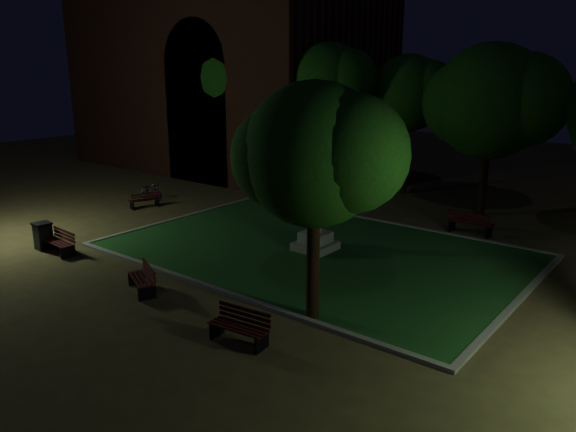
% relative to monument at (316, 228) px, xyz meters
% --- Properties ---
extents(ground, '(80.00, 80.00, 0.00)m').
position_rel_monument_xyz_m(ground, '(0.00, -2.00, -0.96)').
color(ground, brown).
extents(lawn, '(15.00, 10.00, 0.08)m').
position_rel_monument_xyz_m(lawn, '(0.00, 0.00, -0.92)').
color(lawn, '#1F501E').
rests_on(lawn, ground).
extents(lawn_kerb, '(15.40, 10.40, 0.12)m').
position_rel_monument_xyz_m(lawn_kerb, '(0.00, 0.00, -0.90)').
color(lawn_kerb, slate).
rests_on(lawn_kerb, ground).
extents(monument, '(1.40, 1.40, 3.20)m').
position_rel_monument_xyz_m(monument, '(0.00, 0.00, 0.00)').
color(monument, gray).
rests_on(monument, lawn).
extents(building_main, '(20.00, 12.00, 15.00)m').
position_rel_monument_xyz_m(building_main, '(-15.86, 11.79, 6.42)').
color(building_main, '#4D241A').
rests_on(building_main, ground).
extents(tree_north_wl, '(4.90, 4.00, 8.07)m').
position_rel_monument_xyz_m(tree_north_wl, '(-5.05, 8.24, 5.10)').
color(tree_north_wl, black).
rests_on(tree_north_wl, ground).
extents(tree_north_er, '(6.42, 5.24, 7.95)m').
position_rel_monument_xyz_m(tree_north_er, '(3.19, 9.19, 4.37)').
color(tree_north_er, black).
rests_on(tree_north_er, ground).
extents(tree_se, '(4.75, 3.87, 6.64)m').
position_rel_monument_xyz_m(tree_se, '(3.43, -4.83, 3.74)').
color(tree_se, black).
rests_on(tree_se, ground).
extents(tree_nw, '(6.18, 5.05, 8.71)m').
position_rel_monument_xyz_m(tree_nw, '(-11.26, 8.24, 5.22)').
color(tree_nw, black).
rests_on(tree_nw, ground).
extents(tree_far_north, '(4.99, 4.07, 7.49)m').
position_rel_monument_xyz_m(tree_far_north, '(-1.87, 11.09, 4.49)').
color(tree_far_north, black).
rests_on(tree_far_north, ground).
extents(lamppost_nw, '(1.18, 0.28, 4.13)m').
position_rel_monument_xyz_m(lamppost_nw, '(-12.17, 8.45, 1.96)').
color(lamppost_nw, black).
rests_on(lamppost_nw, ground).
extents(bench_near_left, '(1.66, 1.15, 0.86)m').
position_rel_monument_xyz_m(bench_near_left, '(-2.01, -6.54, -0.55)').
color(bench_near_left, black).
rests_on(bench_near_left, ground).
extents(bench_near_right, '(1.70, 0.74, 0.90)m').
position_rel_monument_xyz_m(bench_near_right, '(2.68, -7.11, -0.53)').
color(bench_near_right, black).
rests_on(bench_near_right, ground).
extents(bench_west_near, '(1.67, 0.69, 0.89)m').
position_rel_monument_xyz_m(bench_west_near, '(-7.51, -6.17, -0.54)').
color(bench_west_near, black).
rests_on(bench_west_near, ground).
extents(bench_left_side, '(0.94, 1.56, 0.81)m').
position_rel_monument_xyz_m(bench_left_side, '(-10.55, 0.17, -0.57)').
color(bench_left_side, black).
rests_on(bench_left_side, ground).
extents(bench_far_side, '(1.85, 0.67, 1.01)m').
position_rel_monument_xyz_m(bench_far_side, '(3.83, 5.82, -0.48)').
color(bench_far_side, black).
rests_on(bench_far_side, ground).
extents(trash_bin, '(0.66, 0.66, 1.06)m').
position_rel_monument_xyz_m(trash_bin, '(-8.49, -6.29, -0.42)').
color(trash_bin, black).
rests_on(trash_bin, ground).
extents(bicycle, '(1.73, 0.62, 0.91)m').
position_rel_monument_xyz_m(bicycle, '(-11.79, 1.55, -0.50)').
color(bicycle, black).
rests_on(bicycle, ground).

